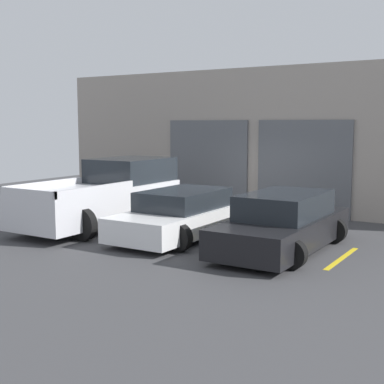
# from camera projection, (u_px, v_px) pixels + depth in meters

# --- Properties ---
(ground_plane) EXTENTS (28.00, 28.00, 0.00)m
(ground_plane) POSITION_uv_depth(u_px,v_px,m) (213.00, 227.00, 14.85)
(ground_plane) COLOR #3D3D3F
(shophouse_building) EXTENTS (15.69, 0.68, 4.64)m
(shophouse_building) POSITION_uv_depth(u_px,v_px,m) (263.00, 141.00, 17.34)
(shophouse_building) COLOR #9E9389
(shophouse_building) RESTS_ON ground
(pickup_truck) EXTENTS (2.53, 5.18, 1.83)m
(pickup_truck) POSITION_uv_depth(u_px,v_px,m) (107.00, 195.00, 15.06)
(pickup_truck) COLOR silver
(pickup_truck) RESTS_ON ground
(sedan_white) EXTENTS (2.18, 4.26, 1.20)m
(sedan_white) POSITION_uv_depth(u_px,v_px,m) (182.00, 215.00, 13.45)
(sedan_white) COLOR white
(sedan_white) RESTS_ON ground
(sedan_side) EXTENTS (2.11, 4.45, 1.31)m
(sedan_side) POSITION_uv_depth(u_px,v_px,m) (283.00, 224.00, 12.03)
(sedan_side) COLOR black
(sedan_side) RESTS_ON ground
(parking_stripe_far_left) EXTENTS (0.12, 2.20, 0.01)m
(parking_stripe_far_left) POSITION_uv_depth(u_px,v_px,m) (65.00, 222.00, 15.61)
(parking_stripe_far_left) COLOR gold
(parking_stripe_far_left) RESTS_ON ground
(parking_stripe_left) EXTENTS (0.12, 2.20, 0.01)m
(parking_stripe_left) POSITION_uv_depth(u_px,v_px,m) (139.00, 231.00, 14.20)
(parking_stripe_left) COLOR gold
(parking_stripe_left) RESTS_ON ground
(parking_stripe_centre) EXTENTS (0.12, 2.20, 0.01)m
(parking_stripe_centre) POSITION_uv_depth(u_px,v_px,m) (229.00, 243.00, 12.79)
(parking_stripe_centre) COLOR gold
(parking_stripe_centre) RESTS_ON ground
(parking_stripe_right) EXTENTS (0.12, 2.20, 0.01)m
(parking_stripe_right) POSITION_uv_depth(u_px,v_px,m) (342.00, 258.00, 11.37)
(parking_stripe_right) COLOR gold
(parking_stripe_right) RESTS_ON ground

